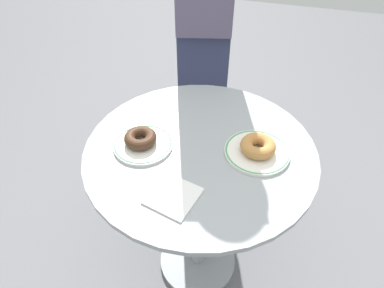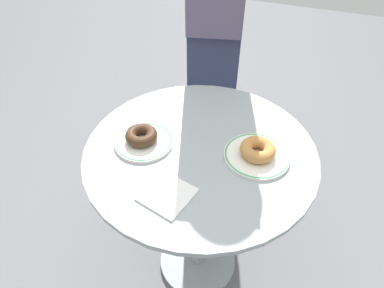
% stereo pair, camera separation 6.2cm
% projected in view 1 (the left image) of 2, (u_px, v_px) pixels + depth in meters
% --- Properties ---
extents(ground_plane, '(7.00, 7.00, 0.02)m').
position_uv_depth(ground_plane, '(198.00, 262.00, 1.53)').
color(ground_plane, slate).
extents(cafe_table, '(0.73, 0.73, 0.72)m').
position_uv_depth(cafe_table, '(199.00, 187.00, 1.17)').
color(cafe_table, '#999EA3').
rests_on(cafe_table, ground).
extents(plate_left, '(0.19, 0.19, 0.01)m').
position_uv_depth(plate_left, '(143.00, 144.00, 1.04)').
color(plate_left, white).
rests_on(plate_left, cafe_table).
extents(plate_right, '(0.20, 0.20, 0.01)m').
position_uv_depth(plate_right, '(257.00, 152.00, 1.01)').
color(plate_right, white).
rests_on(plate_right, cafe_table).
extents(donut_chocolate, '(0.14, 0.14, 0.04)m').
position_uv_depth(donut_chocolate, '(140.00, 138.00, 1.03)').
color(donut_chocolate, '#422819').
rests_on(donut_chocolate, plate_left).
extents(donut_old_fashioned, '(0.11, 0.11, 0.04)m').
position_uv_depth(donut_old_fashioned, '(258.00, 146.00, 1.00)').
color(donut_old_fashioned, '#BC7F42').
rests_on(donut_old_fashioned, plate_right).
extents(paper_napkin, '(0.15, 0.15, 0.01)m').
position_uv_depth(paper_napkin, '(173.00, 196.00, 0.89)').
color(paper_napkin, white).
rests_on(paper_napkin, cafe_table).
extents(person_figure, '(0.31, 0.42, 1.70)m').
position_uv_depth(person_figure, '(204.00, 24.00, 1.45)').
color(person_figure, '#2D3351').
rests_on(person_figure, ground).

